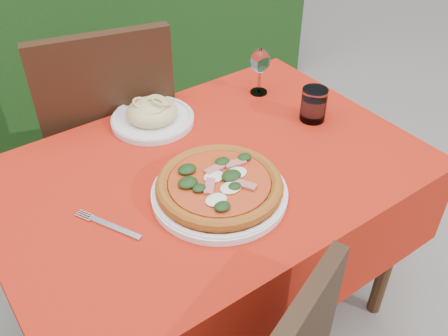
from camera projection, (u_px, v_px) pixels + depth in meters
ground at (212, 317)px, 1.95m from camera, size 60.00×60.00×0.00m
dining_table at (210, 205)px, 1.57m from camera, size 1.26×0.86×0.75m
chair_far at (109, 131)px, 1.91m from camera, size 0.57×0.57×1.03m
pizza_plate at (219, 187)px, 1.36m from camera, size 0.44×0.44×0.07m
pasta_plate at (152, 115)px, 1.65m from camera, size 0.28×0.28×0.08m
water_glass at (313, 106)px, 1.65m from camera, size 0.09×0.09×0.11m
wine_glass at (260, 63)px, 1.75m from camera, size 0.07×0.07×0.17m
fork at (115, 228)px, 1.28m from camera, size 0.12×0.21×0.01m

